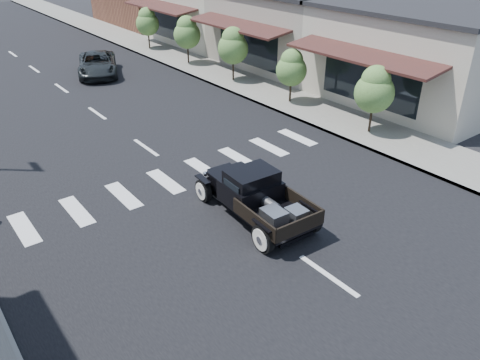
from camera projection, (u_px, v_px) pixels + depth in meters
ground at (255, 224)px, 14.13m from camera, size 120.00×120.00×0.00m
road at (75, 98)px, 24.57m from camera, size 14.00×80.00×0.02m
road_markings at (115, 126)px, 21.09m from camera, size 12.00×60.00×0.06m
sidewalk_right at (208, 70)px, 29.09m from camera, size 3.00×80.00×0.15m
storefront_near at (433, 53)px, 23.88m from camera, size 10.00×9.00×4.50m
storefront_mid at (308, 26)px, 30.15m from camera, size 10.00×9.00×4.50m
storefront_far at (226, 9)px, 36.41m from camera, size 10.00×9.00×4.50m
small_tree_a at (373, 101)px, 19.51m from camera, size 1.65×1.65×2.76m
small_tree_b at (291, 77)px, 23.04m from camera, size 1.52×1.52×2.53m
small_tree_c at (233, 55)px, 26.29m from camera, size 1.71×1.71×2.85m
small_tree_d at (187, 40)px, 29.66m from camera, size 1.69×1.69×2.82m
small_tree_e at (148, 29)px, 33.39m from camera, size 1.62×1.62×2.71m
hotrod_pickup at (255, 195)px, 14.14m from camera, size 2.33×4.57×1.55m
second_car at (98, 64)px, 28.02m from camera, size 3.79×5.17×1.31m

